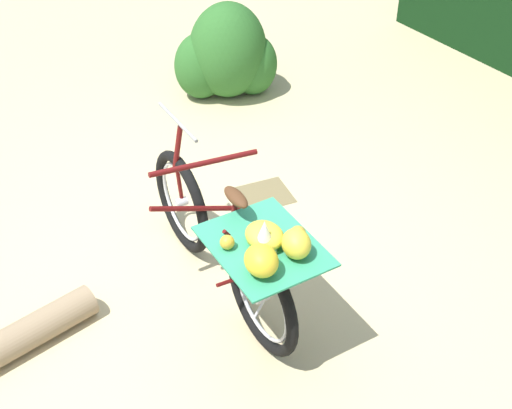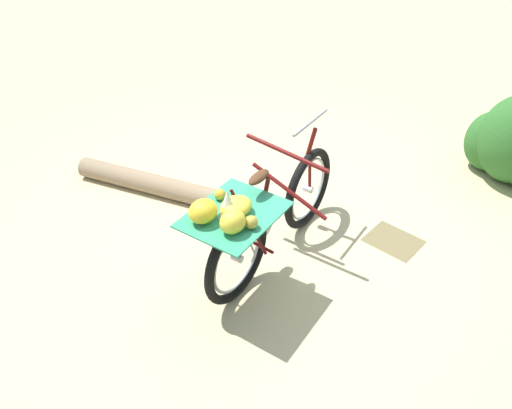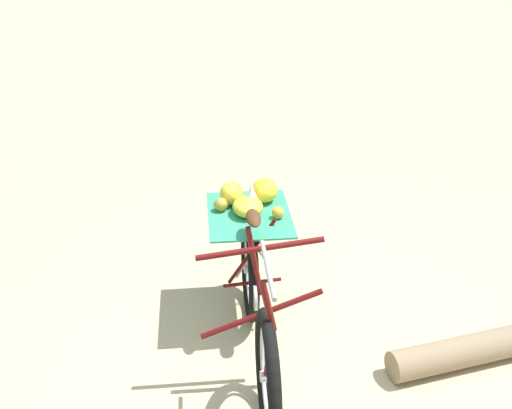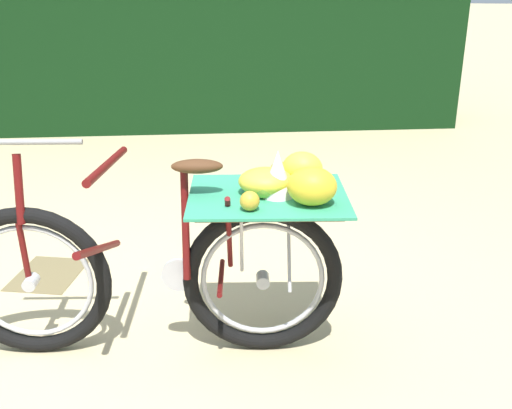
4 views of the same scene
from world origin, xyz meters
TOP-DOWN VIEW (x-y plane):
  - ground_plane at (0.00, 0.00)m, footprint 60.00×60.00m
  - foliage_hedge at (4.40, 0.40)m, footprint 2.02×5.66m
  - bicycle at (0.05, -0.37)m, footprint 0.77×1.80m
  - leaf_litter_patch at (0.68, 0.60)m, footprint 0.44×0.36m

SIDE VIEW (x-z plane):
  - ground_plane at x=0.00m, z-range 0.00..0.00m
  - leaf_litter_patch at x=0.68m, z-range 0.00..0.01m
  - bicycle at x=0.05m, z-range -0.02..1.01m
  - foliage_hedge at x=4.40m, z-range 0.00..2.52m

